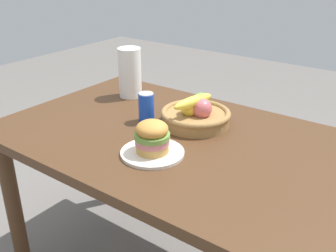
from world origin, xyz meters
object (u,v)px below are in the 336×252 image
(soda_can, at_px, (146,107))
(paper_towel_roll, at_px, (130,73))
(sandwich, at_px, (152,136))
(fruit_basket, at_px, (196,114))
(plate, at_px, (152,153))

(soda_can, height_order, paper_towel_roll, paper_towel_roll)
(sandwich, xyz_separation_m, paper_towel_roll, (-0.46, 0.41, 0.05))
(soda_can, height_order, fruit_basket, fruit_basket)
(sandwich, relative_size, soda_can, 1.00)
(plate, xyz_separation_m, fruit_basket, (-0.02, 0.31, 0.04))
(soda_can, xyz_separation_m, fruit_basket, (0.18, 0.10, -0.02))
(plate, relative_size, soda_can, 1.81)
(fruit_basket, bearing_deg, paper_towel_roll, 167.29)
(sandwich, height_order, soda_can, sandwich)
(soda_can, bearing_deg, paper_towel_roll, 143.04)
(sandwich, distance_m, fruit_basket, 0.31)
(sandwich, height_order, paper_towel_roll, paper_towel_roll)
(paper_towel_roll, bearing_deg, soda_can, -36.96)
(plate, distance_m, paper_towel_roll, 0.63)
(plate, relative_size, paper_towel_roll, 0.95)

